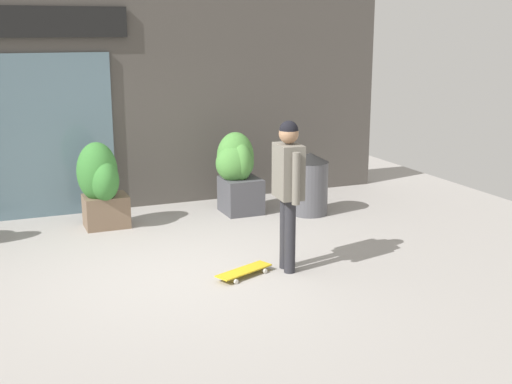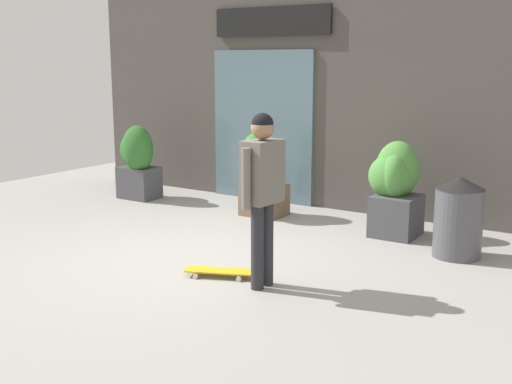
% 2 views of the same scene
% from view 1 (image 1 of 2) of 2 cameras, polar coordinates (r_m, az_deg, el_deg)
% --- Properties ---
extents(ground_plane, '(12.00, 12.00, 0.00)m').
position_cam_1_polar(ground_plane, '(8.04, -6.49, -6.63)').
color(ground_plane, '#9E9993').
extents(building_facade, '(8.94, 0.31, 3.39)m').
position_cam_1_polar(building_facade, '(10.72, -11.77, 7.54)').
color(building_facade, '#4C4742').
rests_on(building_facade, ground_plane).
extents(skateboarder, '(0.29, 0.59, 1.77)m').
position_cam_1_polar(skateboarder, '(7.73, 2.73, 1.04)').
color(skateboarder, '#28282D').
rests_on(skateboarder, ground_plane).
extents(skateboard, '(0.75, 0.47, 0.08)m').
position_cam_1_polar(skateboard, '(7.82, -1.03, -6.67)').
color(skateboard, gold).
rests_on(skateboard, ground_plane).
extents(planter_box_left, '(0.69, 0.66, 1.24)m').
position_cam_1_polar(planter_box_left, '(9.75, -12.93, 0.67)').
color(planter_box_left, brown).
rests_on(planter_box_left, ground_plane).
extents(planter_box_right, '(0.68, 0.66, 1.24)m').
position_cam_1_polar(planter_box_right, '(10.32, -1.58, 1.90)').
color(planter_box_right, '#47474C').
rests_on(planter_box_right, ground_plane).
extents(trash_bin, '(0.57, 0.57, 0.95)m').
position_cam_1_polar(trash_bin, '(10.30, 4.55, 0.73)').
color(trash_bin, '#4C4C51').
rests_on(trash_bin, ground_plane).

